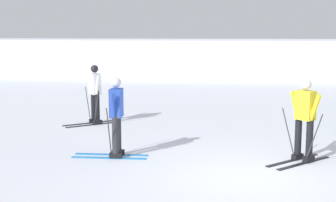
{
  "coord_description": "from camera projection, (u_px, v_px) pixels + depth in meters",
  "views": [
    {
      "loc": [
        -0.25,
        -8.54,
        2.66
      ],
      "look_at": [
        -1.85,
        3.39,
        0.9
      ],
      "focal_mm": 50.99,
      "sensor_mm": 36.0,
      "label": 1
    }
  ],
  "objects": [
    {
      "name": "ground_plane",
      "position": [
        244.0,
        178.0,
        8.72
      ],
      "size": [
        120.0,
        120.0,
        0.0
      ],
      "primitive_type": "plane",
      "color": "silver"
    },
    {
      "name": "far_snow_ridge",
      "position": [
        236.0,
        57.0,
        29.3
      ],
      "size": [
        80.0,
        7.56,
        2.16
      ],
      "primitive_type": "cube",
      "color": "silver",
      "rests_on": "ground"
    },
    {
      "name": "skier_white",
      "position": [
        95.0,
        93.0,
        13.73
      ],
      "size": [
        1.48,
        1.29,
        1.71
      ],
      "color": "black",
      "rests_on": "ground"
    },
    {
      "name": "skier_yellow",
      "position": [
        304.0,
        118.0,
        9.74
      ],
      "size": [
        1.39,
        1.4,
        1.71
      ],
      "color": "black",
      "rests_on": "ground"
    },
    {
      "name": "skier_blue",
      "position": [
        116.0,
        115.0,
        10.07
      ],
      "size": [
        1.61,
        1.0,
        1.71
      ],
      "color": "#237AC6",
      "rests_on": "ground"
    }
  ]
}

